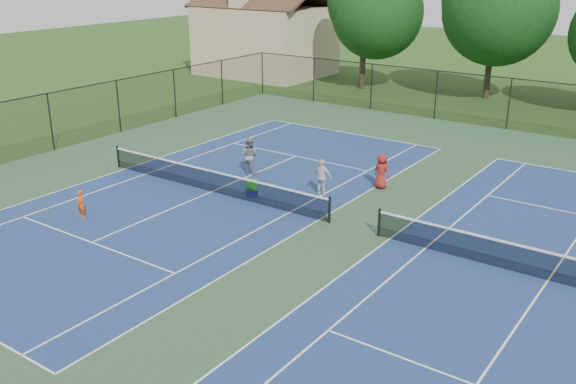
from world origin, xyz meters
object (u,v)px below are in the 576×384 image
Objects in this scene: instructor at (250,156)px; ball_hopper at (252,185)px; tree_back_a at (365,7)px; tree_back_b at (496,2)px; bystander_a at (322,177)px; bystander_c at (381,171)px; child_player at (81,204)px; clapboard_house at (265,37)px; ball_crate at (253,193)px.

ball_hopper is (2.01, -2.35, -0.34)m from instructor.
ball_hopper is at bearing -71.62° from tree_back_a.
bystander_a is (1.07, -23.56, -5.81)m from tree_back_b.
bystander_c is 5.67m from ball_hopper.
ball_hopper is at bearing 61.61° from child_player.
tree_back_a is at bearing -5.71° from clapboard_house.
child_player is (-5.17, -31.10, -6.03)m from tree_back_b.
tree_back_b is (9.00, 2.00, 0.56)m from tree_back_a.
bystander_c is at bearing 46.09° from ball_hopper.
tree_back_b is 19.35m from clapboard_house.
tree_back_a is at bearing 104.07° from child_player.
bystander_c is (5.94, 1.73, -0.09)m from instructor.
instructor is 1.12× the size of bystander_c.
tree_back_b is at bearing -73.50° from bystander_c.
bystander_a is 1.02× the size of bystander_c.
bystander_c reaches higher than ball_crate.
tree_back_a is 10.47m from clapboard_house.
instructor is 3.12m from ball_hopper.
tree_back_b reaches higher than bystander_a.
tree_back_a is 29.86m from child_player.
child_player is (13.83, -30.10, -2.52)m from clapboard_house.
clapboard_house is at bearing -176.99° from tree_back_b.
tree_back_a is at bearing -70.41° from bystander_a.
tree_back_a reaches higher than clapboard_house.
instructor is at bearing 82.94° from child_player.
bystander_a reaches higher than bystander_c.
child_player is 2.98× the size of ball_crate.
tree_back_a is 5.91× the size of bystander_c.
bystander_c is (2.72, -21.36, -5.82)m from tree_back_b.
clapboard_house is 9.52× the size of child_player.
tree_back_b reaches higher than tree_back_a.
child_player is 6.91m from ball_hopper.
child_player is (3.83, -29.10, -5.47)m from tree_back_a.
bystander_a is at bearing 39.44° from ball_hopper.
instructor is at bearing 130.57° from ball_hopper.
instructor is at bearing -54.46° from clapboard_house.
bystander_a is 3.60× the size of ball_hopper.
clapboard_house is at bearing -33.90° from bystander_c.
clapboard_house is 24.73× the size of ball_hopper.
bystander_a is at bearing -87.40° from tree_back_b.
tree_back_b reaches higher than child_player.
ball_hopper is (-2.28, -1.87, -0.26)m from bystander_a.
ball_hopper is (17.79, -24.44, -2.57)m from clapboard_house.
tree_back_b is 6.48× the size of bystander_c.
bystander_a is at bearing 56.96° from child_player.
ball_hopper is (7.79, -23.44, -5.52)m from tree_back_a.
instructor is at bearing 25.45° from bystander_c.
clapboard_house is 33.22m from child_player.
tree_back_a is at bearing -49.57° from bystander_c.
child_player is 6.92m from ball_crate.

